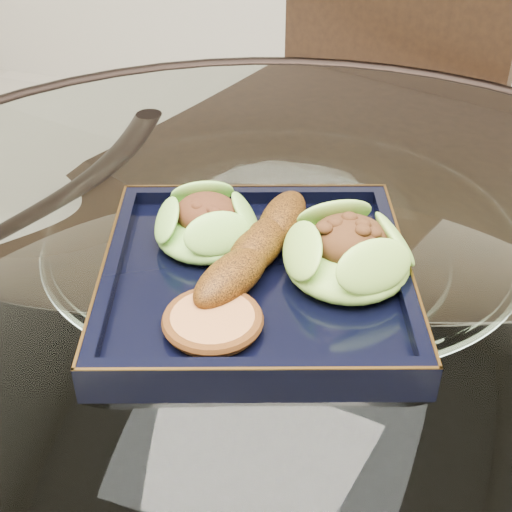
% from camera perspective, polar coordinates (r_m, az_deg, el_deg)
% --- Properties ---
extents(dining_table, '(1.13, 1.13, 0.77)m').
position_cam_1_polar(dining_table, '(0.79, 1.66, -10.57)').
color(dining_table, white).
rests_on(dining_table, ground).
extents(dining_chair, '(0.51, 0.51, 0.96)m').
position_cam_1_polar(dining_chair, '(1.23, 7.35, 4.50)').
color(dining_chair, black).
rests_on(dining_chair, ground).
extents(navy_plate, '(0.35, 0.35, 0.02)m').
position_cam_1_polar(navy_plate, '(0.64, 0.00, -2.19)').
color(navy_plate, black).
rests_on(navy_plate, dining_table).
extents(lettuce_wrap_left, '(0.11, 0.11, 0.03)m').
position_cam_1_polar(lettuce_wrap_left, '(0.67, -3.96, 2.32)').
color(lettuce_wrap_left, '#579F2E').
rests_on(lettuce_wrap_left, navy_plate).
extents(lettuce_wrap_right, '(0.13, 0.13, 0.04)m').
position_cam_1_polar(lettuce_wrap_right, '(0.63, 7.35, -0.06)').
color(lettuce_wrap_right, '#6CAF32').
rests_on(lettuce_wrap_right, navy_plate).
extents(roasted_plantain, '(0.06, 0.19, 0.03)m').
position_cam_1_polar(roasted_plantain, '(0.64, 0.19, 0.79)').
color(roasted_plantain, '#60330A').
rests_on(roasted_plantain, navy_plate).
extents(crumb_patty, '(0.08, 0.08, 0.01)m').
position_cam_1_polar(crumb_patty, '(0.57, -3.48, -5.29)').
color(crumb_patty, '#B6703C').
rests_on(crumb_patty, navy_plate).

